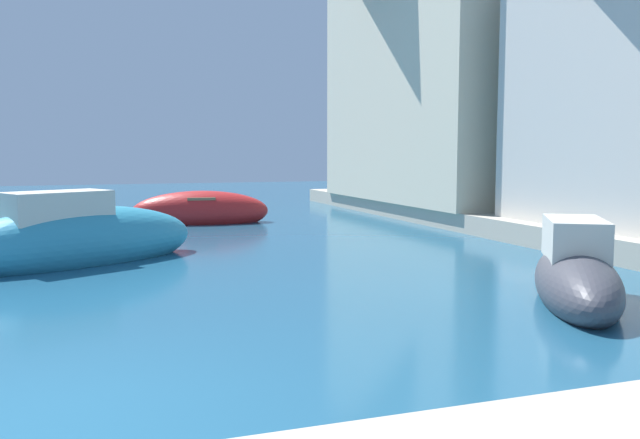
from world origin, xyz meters
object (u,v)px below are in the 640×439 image
(moored_boat_6, at_px, (576,277))
(moored_boat_2, at_px, (77,240))
(waterfront_building_annex, at_px, (464,68))
(moored_boat_1, at_px, (201,212))

(moored_boat_6, bearing_deg, moored_boat_2, -99.30)
(moored_boat_6, relative_size, waterfront_building_annex, 0.35)
(waterfront_building_annex, bearing_deg, moored_boat_6, -114.56)
(moored_boat_1, distance_m, waterfront_building_annex, 10.09)
(moored_boat_1, distance_m, moored_boat_2, 7.29)
(moored_boat_6, xyz_separation_m, waterfront_building_annex, (5.74, 12.57, 4.56))
(moored_boat_1, relative_size, moored_boat_2, 0.81)
(waterfront_building_annex, bearing_deg, moored_boat_2, -151.87)
(moored_boat_2, relative_size, waterfront_building_annex, 0.49)
(moored_boat_1, xyz_separation_m, moored_boat_2, (-3.43, -6.43, 0.10))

